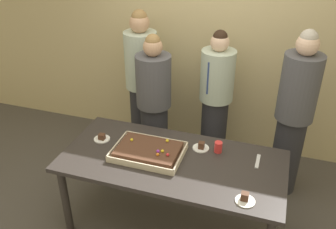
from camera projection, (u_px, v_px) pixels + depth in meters
name	position (u px, v px, depth m)	size (l,w,h in m)	color
ground_plane	(172.00, 223.00, 3.54)	(12.00, 12.00, 0.00)	#4C4742
interior_back_panel	(216.00, 26.00, 4.12)	(8.00, 0.12, 3.00)	#CCB784
party_table	(172.00, 167.00, 3.20)	(1.93, 0.91, 0.76)	#2D2826
sheet_cake	(148.00, 151.00, 3.20)	(0.61, 0.43, 0.10)	beige
plated_slice_near_left	(245.00, 199.00, 2.70)	(0.15, 0.15, 0.07)	white
plated_slice_near_right	(102.00, 138.00, 3.42)	(0.15, 0.15, 0.06)	white
plated_slice_far_left	(201.00, 147.00, 3.29)	(0.15, 0.15, 0.07)	white
drink_cup_nearest	(218.00, 147.00, 3.23)	(0.07, 0.07, 0.10)	red
cake_server_utensil	(258.00, 161.00, 3.13)	(0.03, 0.20, 0.01)	silver
person_serving_front	(142.00, 83.00, 4.21)	(0.37, 0.37, 1.74)	#28282D
person_green_shirt_behind	(216.00, 101.00, 3.99)	(0.36, 0.36, 1.61)	#28282D
person_striped_tie_right	(294.00, 115.00, 3.55)	(0.36, 0.36, 1.75)	#28282D
person_far_right_suit	(154.00, 106.00, 3.89)	(0.37, 0.37, 1.61)	#28282D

